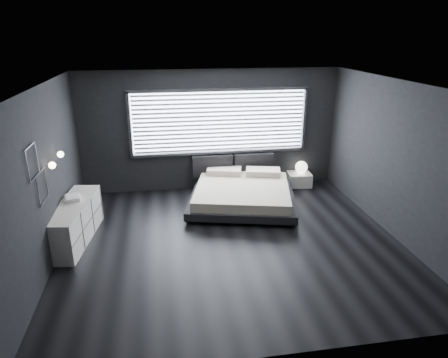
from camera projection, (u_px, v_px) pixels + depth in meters
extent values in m
plane|color=black|center=(232.00, 242.00, 7.24)|extent=(6.00, 6.00, 0.00)
plane|color=white|center=(233.00, 84.00, 6.26)|extent=(6.00, 6.00, 0.00)
cube|color=black|center=(211.00, 131.00, 9.29)|extent=(6.00, 0.04, 2.80)
cube|color=black|center=(279.00, 252.00, 4.21)|extent=(6.00, 0.04, 2.80)
cube|color=black|center=(45.00, 179.00, 6.29)|extent=(0.04, 5.50, 2.80)
cube|color=black|center=(395.00, 160.00, 7.20)|extent=(0.04, 5.50, 2.80)
cube|color=white|center=(219.00, 122.00, 9.23)|extent=(4.00, 0.02, 1.38)
cube|color=#47474C|center=(129.00, 125.00, 8.89)|extent=(0.06, 0.08, 1.48)
cube|color=#47474C|center=(304.00, 119.00, 9.51)|extent=(0.06, 0.08, 1.48)
cube|color=#47474C|center=(220.00, 90.00, 8.94)|extent=(4.14, 0.08, 0.06)
cube|color=#47474C|center=(220.00, 152.00, 9.46)|extent=(4.14, 0.08, 0.06)
cube|color=silver|center=(220.00, 122.00, 9.17)|extent=(3.94, 0.03, 1.32)
cube|color=black|center=(213.00, 166.00, 9.48)|extent=(0.96, 0.16, 0.52)
cube|color=black|center=(254.00, 164.00, 9.63)|extent=(0.96, 0.16, 0.52)
cylinder|color=silver|center=(48.00, 166.00, 6.28)|extent=(0.10, 0.02, 0.02)
sphere|color=#FFE5B7|center=(52.00, 165.00, 6.29)|extent=(0.11, 0.11, 0.11)
cylinder|color=silver|center=(56.00, 155.00, 6.83)|extent=(0.10, 0.02, 0.02)
sphere|color=#FFE5B7|center=(60.00, 154.00, 6.84)|extent=(0.11, 0.11, 0.11)
cube|color=#47474C|center=(30.00, 146.00, 5.55)|extent=(0.01, 0.46, 0.02)
cube|color=#47474C|center=(35.00, 177.00, 5.71)|extent=(0.01, 0.46, 0.02)
cube|color=#47474C|center=(37.00, 157.00, 5.84)|extent=(0.01, 0.02, 0.46)
cube|color=#47474C|center=(28.00, 167.00, 5.42)|extent=(0.01, 0.02, 0.46)
cube|color=#47474C|center=(40.00, 172.00, 5.95)|extent=(0.01, 0.46, 0.02)
cube|color=#47474C|center=(45.00, 201.00, 6.11)|extent=(0.01, 0.46, 0.02)
cube|color=#47474C|center=(46.00, 181.00, 6.24)|extent=(0.01, 0.02, 0.46)
cube|color=#47474C|center=(38.00, 192.00, 5.82)|extent=(0.01, 0.02, 0.46)
cube|color=black|center=(193.00, 219.00, 8.00)|extent=(0.15, 0.15, 0.08)
cube|color=black|center=(289.00, 222.00, 7.87)|extent=(0.15, 0.15, 0.08)
cube|color=black|center=(204.00, 188.00, 9.60)|extent=(0.15, 0.15, 0.08)
cube|color=black|center=(284.00, 190.00, 9.47)|extent=(0.15, 0.15, 0.08)
cube|color=black|center=(242.00, 198.00, 8.69)|extent=(2.65, 2.58, 0.16)
cube|color=beige|center=(242.00, 191.00, 8.63)|extent=(2.39, 2.39, 0.20)
cube|color=beige|center=(224.00, 171.00, 9.34)|extent=(0.86, 0.60, 0.13)
cube|color=beige|center=(263.00, 172.00, 9.27)|extent=(0.86, 0.60, 0.13)
cube|color=silver|center=(299.00, 179.00, 9.80)|extent=(0.59, 0.51, 0.32)
sphere|color=white|center=(301.00, 167.00, 9.72)|extent=(0.29, 0.29, 0.29)
cube|color=silver|center=(75.00, 222.00, 7.17)|extent=(0.75, 1.86, 0.72)
cube|color=#47474C|center=(89.00, 222.00, 7.18)|extent=(0.25, 1.77, 0.70)
cube|color=white|center=(72.00, 198.00, 7.22)|extent=(0.32, 0.39, 0.04)
cube|color=white|center=(72.00, 197.00, 7.19)|extent=(0.30, 0.36, 0.03)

